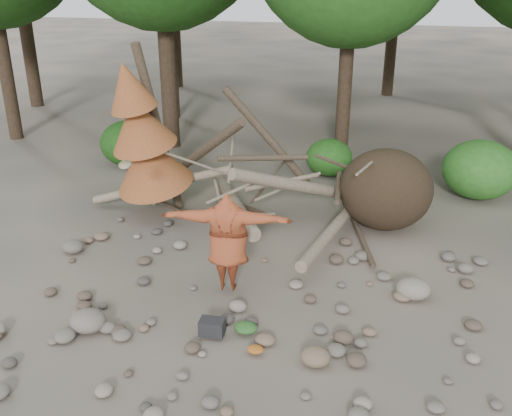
# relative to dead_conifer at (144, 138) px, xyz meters

# --- Properties ---
(ground) EXTENTS (120.00, 120.00, 0.00)m
(ground) POSITION_rel_dead_conifer_xyz_m (3.12, -3.37, -2.11)
(ground) COLOR #514C44
(ground) RESTS_ON ground
(deadfall_pile) EXTENTS (8.55, 5.24, 3.30)m
(deadfall_pile) POSITION_rel_dead_conifer_xyz_m (5.13, 0.87, -1.16)
(deadfall_pile) COLOR #332619
(deadfall_pile) RESTS_ON ground
(dead_conifer) EXTENTS (2.06, 2.16, 4.35)m
(dead_conifer) POSITION_rel_dead_conifer_xyz_m (0.00, 0.00, 0.00)
(dead_conifer) COLOR #4C3F30
(dead_conifer) RESTS_ON ground
(bush_left) EXTENTS (1.80, 1.80, 1.44)m
(bush_left) POSITION_rel_dead_conifer_xyz_m (-2.38, 3.83, -1.39)
(bush_left) COLOR #1D4D14
(bush_left) RESTS_ON ground
(bush_mid) EXTENTS (1.40, 1.40, 1.12)m
(bush_mid) POSITION_rel_dead_conifer_xyz_m (3.92, 4.43, -1.55)
(bush_mid) COLOR #27621C
(bush_mid) RESTS_ON ground
(bush_right) EXTENTS (2.00, 2.00, 1.60)m
(bush_right) POSITION_rel_dead_conifer_xyz_m (8.12, 3.63, -1.31)
(bush_right) COLOR #317424
(bush_right) RESTS_ON ground
(frisbee_thrower) EXTENTS (3.55, 0.93, 2.33)m
(frisbee_thrower) POSITION_rel_dead_conifer_xyz_m (2.95, -2.85, -1.04)
(frisbee_thrower) COLOR brown
(frisbee_thrower) RESTS_ON ground
(backpack) EXTENTS (0.44, 0.31, 0.28)m
(backpack) POSITION_rel_dead_conifer_xyz_m (3.12, -4.36, -1.97)
(backpack) COLOR black
(backpack) RESTS_ON ground
(cloth_green) EXTENTS (0.41, 0.34, 0.16)m
(cloth_green) POSITION_rel_dead_conifer_xyz_m (3.65, -4.13, -2.03)
(cloth_green) COLOR #2A5C24
(cloth_green) RESTS_ON ground
(cloth_orange) EXTENTS (0.28, 0.23, 0.10)m
(cloth_orange) POSITION_rel_dead_conifer_xyz_m (3.96, -4.65, -2.06)
(cloth_orange) COLOR #A5581C
(cloth_orange) RESTS_ON ground
(boulder_front_left) EXTENTS (0.64, 0.58, 0.39)m
(boulder_front_left) POSITION_rel_dead_conifer_xyz_m (0.97, -4.71, -1.92)
(boulder_front_left) COLOR slate
(boulder_front_left) RESTS_ON ground
(boulder_front_right) EXTENTS (0.49, 0.44, 0.29)m
(boulder_front_right) POSITION_rel_dead_conifer_xyz_m (4.94, -4.65, -1.96)
(boulder_front_right) COLOR #756049
(boulder_front_right) RESTS_ON ground
(boulder_mid_right) EXTENTS (0.66, 0.59, 0.40)m
(boulder_mid_right) POSITION_rel_dead_conifer_xyz_m (6.44, -2.20, -1.91)
(boulder_mid_right) COLOR gray
(boulder_mid_right) RESTS_ON ground
(boulder_mid_left) EXTENTS (0.49, 0.44, 0.29)m
(boulder_mid_left) POSITION_rel_dead_conifer_xyz_m (-0.87, -2.14, -1.96)
(boulder_mid_left) COLOR #655E55
(boulder_mid_left) RESTS_ON ground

